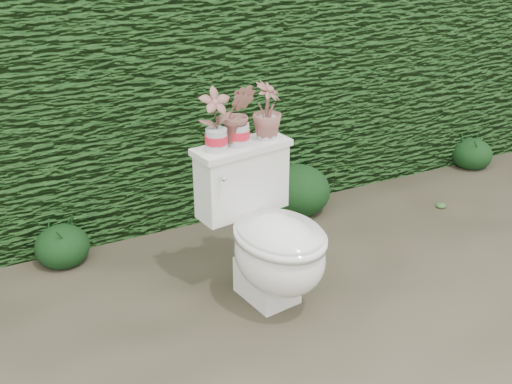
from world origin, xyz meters
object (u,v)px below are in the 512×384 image
toilet (270,238)px  potted_plant_center (238,116)px  potted_plant_right (267,112)px  potted_plant_left (216,122)px

toilet → potted_plant_center: (-0.05, 0.23, 0.57)m
toilet → potted_plant_right: size_ratio=2.85×
potted_plant_left → potted_plant_center: size_ratio=0.99×
toilet → potted_plant_right: (0.12, 0.26, 0.56)m
potted_plant_left → potted_plant_center: potted_plant_center is taller
potted_plant_center → potted_plant_right: 0.17m
potted_plant_right → potted_plant_left: bearing=145.5°
toilet → potted_plant_left: (-0.18, 0.22, 0.57)m
potted_plant_left → potted_plant_right: potted_plant_left is taller
toilet → potted_plant_left: bearing=121.3°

